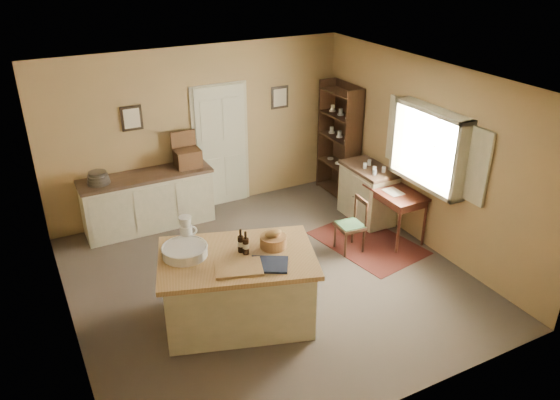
# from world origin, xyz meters

# --- Properties ---
(ground) EXTENTS (5.00, 5.00, 0.00)m
(ground) POSITION_xyz_m (0.00, 0.00, 0.00)
(ground) COLOR brown
(ground) RESTS_ON ground
(wall_back) EXTENTS (5.00, 0.10, 2.70)m
(wall_back) POSITION_xyz_m (0.00, 2.50, 1.35)
(wall_back) COLOR #9C7B4A
(wall_back) RESTS_ON ground
(wall_front) EXTENTS (5.00, 0.10, 2.70)m
(wall_front) POSITION_xyz_m (0.00, -2.50, 1.35)
(wall_front) COLOR #9C7B4A
(wall_front) RESTS_ON ground
(wall_left) EXTENTS (0.10, 5.00, 2.70)m
(wall_left) POSITION_xyz_m (-2.50, 0.00, 1.35)
(wall_left) COLOR #9C7B4A
(wall_left) RESTS_ON ground
(wall_right) EXTENTS (0.10, 5.00, 2.70)m
(wall_right) POSITION_xyz_m (2.50, 0.00, 1.35)
(wall_right) COLOR #9C7B4A
(wall_right) RESTS_ON ground
(ceiling) EXTENTS (5.00, 5.00, 0.00)m
(ceiling) POSITION_xyz_m (0.00, 0.00, 2.70)
(ceiling) COLOR silver
(ceiling) RESTS_ON wall_back
(door) EXTENTS (0.97, 0.06, 2.11)m
(door) POSITION_xyz_m (0.35, 2.47, 1.05)
(door) COLOR beige
(door) RESTS_ON ground
(framed_prints) EXTENTS (2.82, 0.02, 0.38)m
(framed_prints) POSITION_xyz_m (0.20, 2.48, 1.72)
(framed_prints) COLOR black
(framed_prints) RESTS_ON ground
(window) EXTENTS (0.25, 1.99, 1.12)m
(window) POSITION_xyz_m (2.42, -0.20, 1.55)
(window) COLOR beige
(window) RESTS_ON ground
(work_island) EXTENTS (2.05, 1.65, 1.20)m
(work_island) POSITION_xyz_m (-0.71, -0.59, 0.48)
(work_island) COLOR beige
(work_island) RESTS_ON ground
(sideboard) EXTENTS (2.01, 0.57, 1.18)m
(sideboard) POSITION_xyz_m (-1.00, 2.20, 0.48)
(sideboard) COLOR beige
(sideboard) RESTS_ON ground
(rug) EXTENTS (1.35, 1.76, 0.01)m
(rug) POSITION_xyz_m (1.75, 0.18, 0.00)
(rug) COLOR #411C14
(rug) RESTS_ON ground
(writing_desk) EXTENTS (0.56, 0.92, 0.82)m
(writing_desk) POSITION_xyz_m (2.20, 0.18, 0.67)
(writing_desk) COLOR #371810
(writing_desk) RESTS_ON ground
(desk_chair) EXTENTS (0.39, 0.39, 0.80)m
(desk_chair) POSITION_xyz_m (1.38, 0.15, 0.40)
(desk_chair) COLOR black
(desk_chair) RESTS_ON ground
(right_cabinet) EXTENTS (0.54, 0.97, 0.99)m
(right_cabinet) POSITION_xyz_m (2.20, 0.86, 0.46)
(right_cabinet) COLOR beige
(right_cabinet) RESTS_ON ground
(shelving_unit) EXTENTS (0.34, 0.89, 1.97)m
(shelving_unit) POSITION_xyz_m (2.35, 1.91, 0.99)
(shelving_unit) COLOR black
(shelving_unit) RESTS_ON ground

